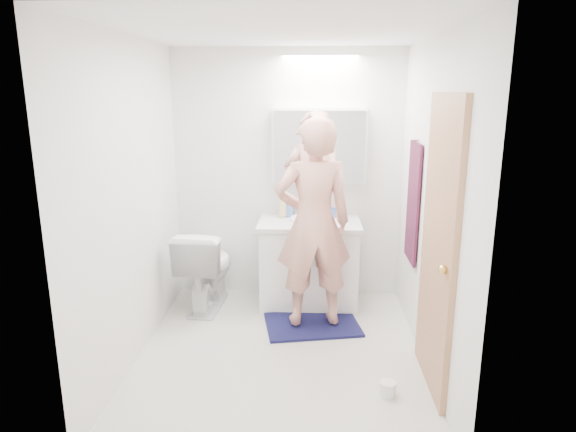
# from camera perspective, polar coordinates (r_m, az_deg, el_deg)

# --- Properties ---
(floor) EXTENTS (2.50, 2.50, 0.00)m
(floor) POSITION_cam_1_polar(r_m,az_deg,el_deg) (4.13, -0.89, -15.14)
(floor) COLOR silver
(floor) RESTS_ON ground
(ceiling) EXTENTS (2.50, 2.50, 0.00)m
(ceiling) POSITION_cam_1_polar(r_m,az_deg,el_deg) (3.62, -1.04, 20.16)
(ceiling) COLOR white
(ceiling) RESTS_ON floor
(wall_back) EXTENTS (2.50, 0.00, 2.50)m
(wall_back) POSITION_cam_1_polar(r_m,az_deg,el_deg) (4.92, -0.04, 4.54)
(wall_back) COLOR white
(wall_back) RESTS_ON floor
(wall_front) EXTENTS (2.50, 0.00, 2.50)m
(wall_front) POSITION_cam_1_polar(r_m,az_deg,el_deg) (2.50, -2.77, -5.05)
(wall_front) COLOR white
(wall_front) RESTS_ON floor
(wall_left) EXTENTS (0.00, 2.50, 2.50)m
(wall_left) POSITION_cam_1_polar(r_m,az_deg,el_deg) (3.92, -17.22, 1.43)
(wall_left) COLOR white
(wall_left) RESTS_ON floor
(wall_right) EXTENTS (0.00, 2.50, 2.50)m
(wall_right) POSITION_cam_1_polar(r_m,az_deg,el_deg) (3.79, 15.89, 1.10)
(wall_right) COLOR white
(wall_right) RESTS_ON floor
(vanity_cabinet) EXTENTS (0.90, 0.55, 0.78)m
(vanity_cabinet) POSITION_cam_1_polar(r_m,az_deg,el_deg) (4.84, 2.38, -5.54)
(vanity_cabinet) COLOR white
(vanity_cabinet) RESTS_ON floor
(countertop) EXTENTS (0.95, 0.58, 0.04)m
(countertop) POSITION_cam_1_polar(r_m,az_deg,el_deg) (4.72, 2.43, -0.85)
(countertop) COLOR white
(countertop) RESTS_ON vanity_cabinet
(sink_basin) EXTENTS (0.36, 0.36, 0.03)m
(sink_basin) POSITION_cam_1_polar(r_m,az_deg,el_deg) (4.74, 2.43, -0.35)
(sink_basin) COLOR white
(sink_basin) RESTS_ON countertop
(faucet) EXTENTS (0.02, 0.02, 0.16)m
(faucet) POSITION_cam_1_polar(r_m,az_deg,el_deg) (4.91, 2.45, 0.94)
(faucet) COLOR white
(faucet) RESTS_ON countertop
(medicine_cabinet) EXTENTS (0.88, 0.14, 0.70)m
(medicine_cabinet) POSITION_cam_1_polar(r_m,az_deg,el_deg) (4.80, 3.53, 7.89)
(medicine_cabinet) COLOR white
(medicine_cabinet) RESTS_ON wall_back
(mirror_panel) EXTENTS (0.84, 0.01, 0.66)m
(mirror_panel) POSITION_cam_1_polar(r_m,az_deg,el_deg) (4.72, 3.54, 7.79)
(mirror_panel) COLOR silver
(mirror_panel) RESTS_ON medicine_cabinet
(toilet) EXTENTS (0.50, 0.80, 0.78)m
(toilet) POSITION_cam_1_polar(r_m,az_deg,el_deg) (4.84, -9.20, -5.76)
(toilet) COLOR white
(toilet) RESTS_ON floor
(bath_rug) EXTENTS (0.89, 0.69, 0.02)m
(bath_rug) POSITION_cam_1_polar(r_m,az_deg,el_deg) (4.54, 2.75, -12.13)
(bath_rug) COLOR #161845
(bath_rug) RESTS_ON floor
(person) EXTENTS (0.71, 0.53, 1.77)m
(person) POSITION_cam_1_polar(r_m,az_deg,el_deg) (4.22, 2.89, -0.85)
(person) COLOR tan
(person) RESTS_ON bath_rug
(door) EXTENTS (0.04, 0.80, 2.00)m
(door) POSITION_cam_1_polar(r_m,az_deg,el_deg) (3.51, 16.61, -3.38)
(door) COLOR tan
(door) RESTS_ON wall_right
(door_knob) EXTENTS (0.06, 0.06, 0.06)m
(door_knob) POSITION_cam_1_polar(r_m,az_deg,el_deg) (3.24, 17.10, -5.81)
(door_knob) COLOR gold
(door_knob) RESTS_ON door
(towel) EXTENTS (0.02, 0.42, 1.00)m
(towel) POSITION_cam_1_polar(r_m,az_deg,el_deg) (4.33, 13.91, 1.45)
(towel) COLOR #111735
(towel) RESTS_ON wall_right
(towel_hook) EXTENTS (0.07, 0.02, 0.02)m
(towel_hook) POSITION_cam_1_polar(r_m,az_deg,el_deg) (4.25, 14.15, 8.31)
(towel_hook) COLOR silver
(towel_hook) RESTS_ON wall_right
(soap_bottle_a) EXTENTS (0.11, 0.11, 0.21)m
(soap_bottle_a) POSITION_cam_1_polar(r_m,az_deg,el_deg) (4.84, -0.63, 1.08)
(soap_bottle_a) COLOR #D0BD86
(soap_bottle_a) RESTS_ON countertop
(soap_bottle_b) EXTENTS (0.10, 0.10, 0.18)m
(soap_bottle_b) POSITION_cam_1_polar(r_m,az_deg,el_deg) (4.87, 0.18, 0.97)
(soap_bottle_b) COLOR #5073AD
(soap_bottle_b) RESTS_ON countertop
(toothbrush_cup) EXTENTS (0.12, 0.12, 0.09)m
(toothbrush_cup) POSITION_cam_1_polar(r_m,az_deg,el_deg) (4.86, 4.92, 0.34)
(toothbrush_cup) COLOR #466ED3
(toothbrush_cup) RESTS_ON countertop
(toilet_paper_roll) EXTENTS (0.11, 0.11, 0.10)m
(toilet_paper_roll) POSITION_cam_1_polar(r_m,az_deg,el_deg) (3.68, 11.18, -18.57)
(toilet_paper_roll) COLOR white
(toilet_paper_roll) RESTS_ON floor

